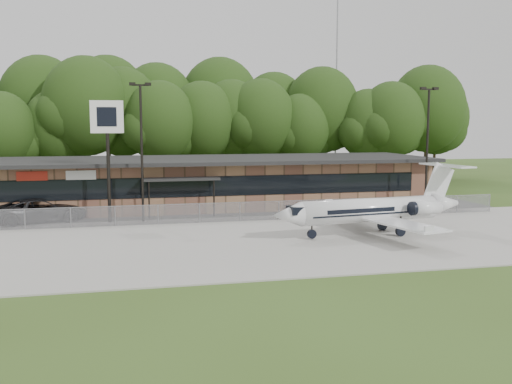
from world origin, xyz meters
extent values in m
plane|color=#364B1A|center=(0.00, 0.00, 0.00)|extent=(160.00, 160.00, 0.00)
cube|color=#9E9B93|center=(0.00, 8.00, 0.04)|extent=(64.00, 18.00, 0.08)
cube|color=#383835|center=(0.00, 19.50, 0.03)|extent=(50.00, 9.00, 0.06)
cube|color=#8E6847|center=(0.00, 24.00, 2.00)|extent=(40.00, 10.00, 4.00)
cube|color=black|center=(0.00, 18.98, 2.30)|extent=(36.00, 0.08, 1.60)
cube|color=black|center=(0.00, 23.50, 4.15)|extent=(41.00, 11.50, 0.30)
cube|color=black|center=(-2.00, 18.40, 3.00)|extent=(6.00, 1.60, 0.20)
cube|color=#B52516|center=(-13.00, 18.95, 3.40)|extent=(2.20, 0.06, 0.70)
cube|color=silver|center=(-9.50, 18.95, 3.40)|extent=(2.20, 0.06, 0.70)
cube|color=gray|center=(0.00, 15.00, 0.75)|extent=(46.00, 0.03, 1.50)
cube|color=gray|center=(0.00, 15.00, 1.50)|extent=(46.00, 0.04, 0.04)
cylinder|color=gray|center=(22.00, 48.00, 12.50)|extent=(0.20, 0.20, 25.00)
cylinder|color=black|center=(-5.00, 16.50, 5.00)|extent=(0.18, 0.18, 10.00)
cube|color=black|center=(-5.00, 16.50, 10.05)|extent=(1.20, 0.12, 0.12)
cube|color=black|center=(-5.55, 16.50, 10.12)|extent=(0.45, 0.30, 0.22)
cube|color=black|center=(-4.45, 16.50, 10.12)|extent=(0.45, 0.30, 0.22)
cylinder|color=black|center=(18.00, 16.50, 5.00)|extent=(0.18, 0.18, 10.00)
cube|color=black|center=(18.00, 16.50, 10.05)|extent=(1.20, 0.12, 0.12)
cube|color=black|center=(17.45, 16.50, 10.12)|extent=(0.45, 0.30, 0.22)
cube|color=black|center=(18.55, 16.50, 10.12)|extent=(0.45, 0.30, 0.22)
cylinder|color=silver|center=(9.10, 7.92, 1.64)|extent=(9.77, 2.73, 1.54)
cone|color=silver|center=(3.35, 7.20, 1.64)|extent=(2.11, 1.77, 1.54)
cone|color=silver|center=(14.94, 8.65, 1.79)|extent=(2.30, 1.80, 1.54)
cube|color=silver|center=(9.97, 4.82, 1.21)|extent=(2.83, 6.01, 0.12)
cube|color=silver|center=(9.18, 11.14, 1.21)|extent=(2.83, 6.01, 0.12)
cylinder|color=silver|center=(12.70, 7.15, 1.79)|extent=(2.22, 1.13, 0.87)
cylinder|color=silver|center=(12.40, 9.55, 1.79)|extent=(2.22, 1.13, 0.87)
cube|color=silver|center=(14.46, 8.59, 3.19)|extent=(2.37, 0.43, 2.91)
cube|color=silver|center=(15.04, 8.66, 4.39)|extent=(1.80, 4.56, 0.10)
cube|color=black|center=(4.02, 7.28, 1.91)|extent=(1.10, 1.27, 0.48)
cube|color=black|center=(10.82, 8.13, 0.34)|extent=(1.05, 2.40, 0.68)
cylinder|color=black|center=(5.08, 7.42, 0.34)|extent=(0.65, 0.65, 0.21)
imported|color=#29292B|center=(-12.35, 18.17, 0.90)|extent=(7.07, 4.68, 1.80)
cylinder|color=black|center=(-7.40, 16.80, 4.26)|extent=(0.27, 0.27, 8.52)
cube|color=silver|center=(-7.40, 16.80, 7.77)|extent=(2.35, 0.38, 2.34)
cube|color=black|center=(-7.41, 16.66, 7.77)|extent=(1.38, 0.11, 1.38)
camera|label=1|loc=(-6.18, -25.99, 7.28)|focal=40.00mm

